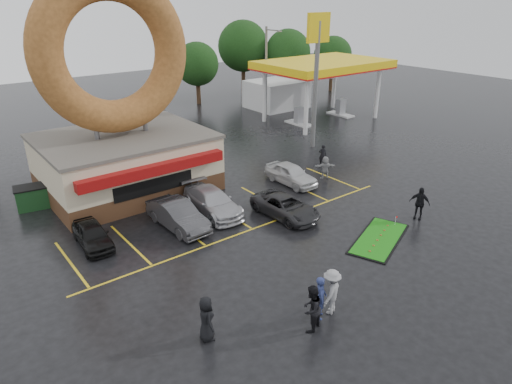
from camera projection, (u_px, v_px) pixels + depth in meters
ground at (294, 255)px, 22.59m from camera, size 120.00×120.00×0.00m
donut_shop at (121, 123)px, 28.50m from camera, size 10.20×8.70×13.50m
gas_station at (302, 79)px, 47.52m from camera, size 12.30×13.65×5.90m
shell_sign at (317, 56)px, 35.65m from camera, size 2.20×0.36×10.60m
streetlight_mid at (163, 86)px, 38.07m from camera, size 0.40×2.21×9.00m
streetlight_right at (267, 71)px, 45.55m from camera, size 0.40×2.21×9.00m
tree_far_a at (288, 52)px, 56.87m from camera, size 5.60×5.60×8.00m
tree_far_b at (333, 55)px, 59.06m from camera, size 4.90×4.90×7.00m
tree_far_c at (243, 46)px, 57.25m from camera, size 6.30×6.30×9.00m
tree_far_d at (197, 64)px, 51.82m from camera, size 4.90×4.90×7.00m
car_black at (92, 235)px, 23.19m from camera, size 1.69×3.67×1.22m
car_dgrey at (178, 215)px, 24.96m from camera, size 1.79×4.57×1.48m
car_silver at (212, 202)px, 26.67m from camera, size 2.25×4.97×1.41m
car_grey at (285, 207)px, 26.27m from camera, size 2.27×4.53×1.23m
car_white at (291, 174)px, 30.79m from camera, size 1.71×4.11×1.39m
person_blue at (321, 297)px, 17.90m from camera, size 0.79×0.79×1.85m
person_blackjkt at (311, 309)px, 17.19m from camera, size 1.14×1.02×1.95m
person_hoodie at (331, 292)px, 18.14m from camera, size 1.45×1.16×1.97m
person_bystander at (206, 319)px, 16.75m from camera, size 0.78×1.01×1.83m
person_cameraman at (419, 203)px, 25.87m from camera, size 0.89×1.22×1.93m
person_walker_near at (325, 168)px, 31.62m from camera, size 1.52×1.18×1.61m
person_walker_far at (323, 155)px, 34.09m from camera, size 0.70×0.67×1.62m
dumpster at (33, 198)px, 27.33m from camera, size 1.97×1.48×1.30m
putting_green at (379, 238)px, 24.01m from camera, size 5.08×3.58×0.58m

